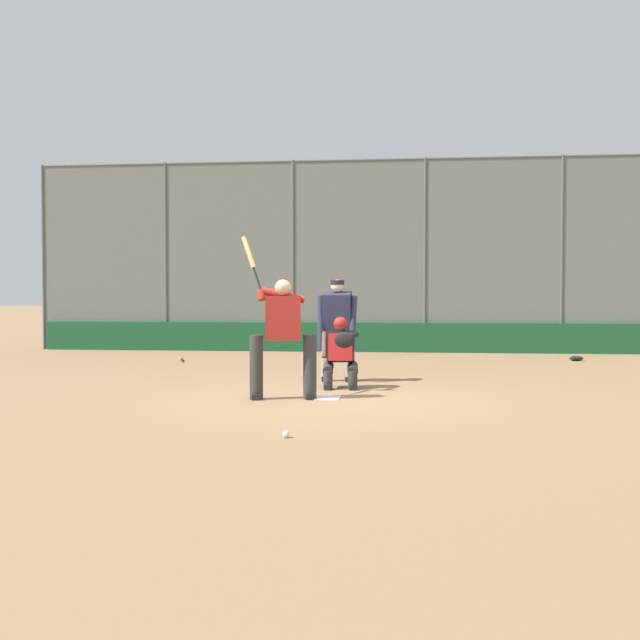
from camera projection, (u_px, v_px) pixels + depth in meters
ground_plane at (324, 398)px, 10.34m from camera, size 160.00×160.00×0.00m
home_plate_marker at (324, 398)px, 10.34m from camera, size 0.43×0.43×0.01m
backstop_fence at (358, 252)px, 18.72m from camera, size 16.62×0.08×4.82m
padding_wall at (358, 337)px, 18.69m from camera, size 16.21×0.18×0.73m
bleachers_beyond at (440, 328)px, 21.04m from camera, size 11.58×2.50×1.48m
batter_at_plate at (282, 334)px, 10.24m from camera, size 1.12×0.60×2.26m
catcher_behind_plate at (341, 351)px, 11.42m from camera, size 0.58×0.69×1.10m
umpire_home at (337, 327)px, 12.31m from camera, size 0.68×0.44×1.68m
spare_bat_near_backstop at (181, 359)px, 16.28m from camera, size 0.34×0.79×0.07m
fielding_glove_on_dirt at (576, 358)px, 16.17m from camera, size 0.30×0.22×0.11m
baseball_loose at (286, 434)px, 7.49m from camera, size 0.07×0.07×0.07m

